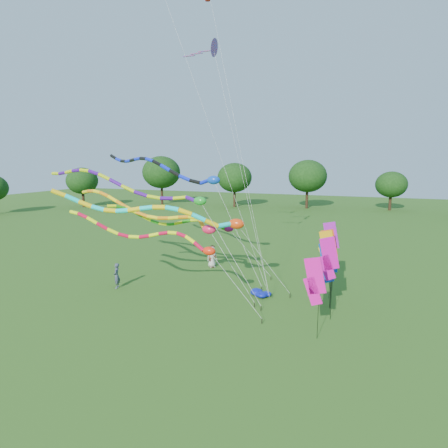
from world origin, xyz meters
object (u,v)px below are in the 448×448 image
(tube_kite_red, at_px, (156,237))
(person_b, at_px, (117,276))
(person_c, at_px, (213,256))
(person_a, at_px, (212,257))
(blue_nylon_heap, at_px, (260,293))
(tube_kite_orange, at_px, (156,213))

(tube_kite_red, xyz_separation_m, person_b, (-4.44, 1.89, -3.47))
(person_b, height_order, person_c, person_c)
(person_a, bearing_deg, blue_nylon_heap, -87.89)
(tube_kite_orange, relative_size, person_c, 8.20)
(blue_nylon_heap, xyz_separation_m, person_b, (-9.81, -2.00, 0.68))
(person_b, bearing_deg, tube_kite_red, 42.25)
(tube_kite_red, height_order, person_b, tube_kite_red)
(tube_kite_red, distance_m, person_a, 9.71)
(person_c, bearing_deg, person_b, 128.96)
(tube_kite_orange, relative_size, person_b, 8.50)
(person_a, bearing_deg, tube_kite_orange, -154.72)
(tube_kite_red, bearing_deg, blue_nylon_heap, 36.57)
(tube_kite_red, bearing_deg, tube_kite_orange, 121.80)
(tube_kite_orange, height_order, person_c, tube_kite_orange)
(tube_kite_orange, xyz_separation_m, person_a, (1.93, 5.46, -4.31))
(person_a, distance_m, person_b, 8.31)
(person_a, relative_size, person_c, 0.97)
(blue_nylon_heap, distance_m, person_a, 7.67)
(tube_kite_orange, bearing_deg, blue_nylon_heap, 14.33)
(tube_kite_red, distance_m, person_c, 9.82)
(tube_kite_red, height_order, person_a, tube_kite_red)
(blue_nylon_heap, height_order, person_a, person_a)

